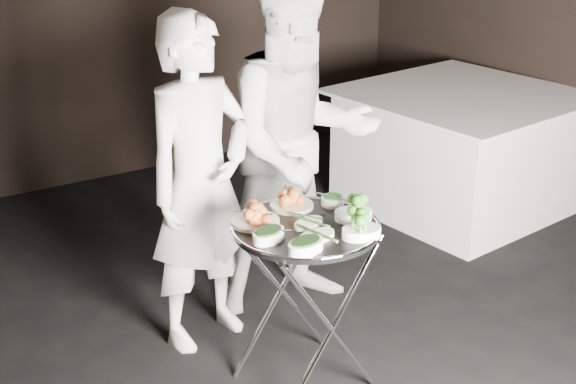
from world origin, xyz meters
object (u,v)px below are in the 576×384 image
dining_table (460,150)px  serving_tray (306,228)px  waiter_right (300,144)px  tray_stand (305,298)px  waiter_left (200,184)px

dining_table → serving_tray: bearing=-150.4°
waiter_right → serving_tray: bearing=-112.1°
tray_stand → serving_tray: 0.37m
tray_stand → waiter_left: size_ratio=0.47×
dining_table → tray_stand: bearing=-150.4°
serving_tray → waiter_left: size_ratio=0.39×
tray_stand → serving_tray: serving_tray is taller
serving_tray → waiter_right: (0.42, 0.69, 0.12)m
serving_tray → waiter_right: bearing=58.6°
tray_stand → waiter_right: 0.94m
serving_tray → waiter_right: waiter_right is taller
serving_tray → waiter_left: waiter_left is taller
waiter_right → dining_table: size_ratio=1.27×
serving_tray → waiter_left: (-0.20, 0.65, 0.04)m
tray_stand → dining_table: size_ratio=0.55×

